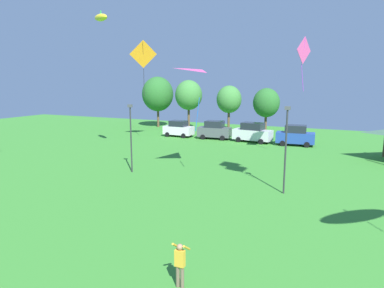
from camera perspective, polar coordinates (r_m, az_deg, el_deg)
person_standing_mid_field at (r=12.97m, az=-2.01°, el=-19.11°), size 0.52×0.50×1.73m
kite_flying_1 at (r=42.43m, az=-8.12°, el=14.39°), size 2.43×2.25×6.57m
kite_flying_2 at (r=33.45m, az=18.14°, el=14.34°), size 0.93×2.26×4.87m
kite_flying_3 at (r=35.83m, az=-14.95°, el=19.70°), size 3.03×2.30×1.13m
kite_flying_7 at (r=25.52m, az=2.49°, el=9.49°), size 2.33×2.94×3.66m
parked_car_leftmost at (r=46.79m, az=-2.26°, el=2.57°), size 4.09×2.12×2.19m
parked_car_second_from_left at (r=44.89m, az=3.76°, el=2.33°), size 4.40×2.35×2.38m
parked_car_third_from_left at (r=43.02m, az=10.05°, el=1.89°), size 4.93×2.47×2.43m
parked_car_rightmost_in_row at (r=41.91m, az=16.85°, el=1.36°), size 4.50×2.38×2.40m
light_post_0 at (r=23.16m, az=15.37°, el=-0.14°), size 0.36×0.20×5.82m
light_post_1 at (r=28.25m, az=-10.15°, el=1.65°), size 0.36×0.20×5.60m
treeline_tree_0 at (r=56.95m, az=-5.73°, el=8.27°), size 5.12×5.12×8.25m
treeline_tree_1 at (r=53.93m, az=-0.56°, el=8.13°), size 4.23×4.23×7.69m
treeline_tree_2 at (r=52.21m, az=6.19°, el=7.39°), size 3.75×3.75×6.87m
treeline_tree_3 at (r=51.27m, az=12.28°, el=6.72°), size 3.86×3.86×6.53m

